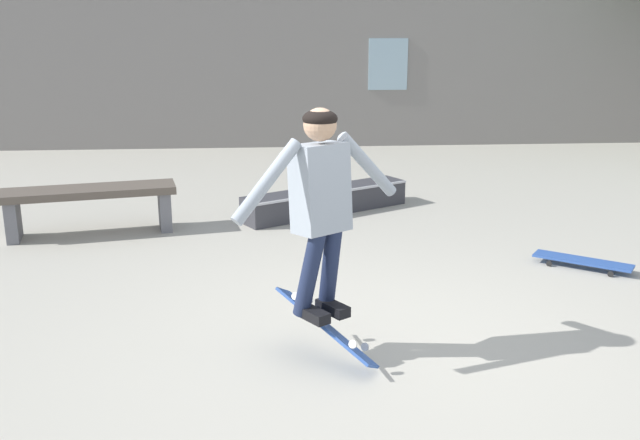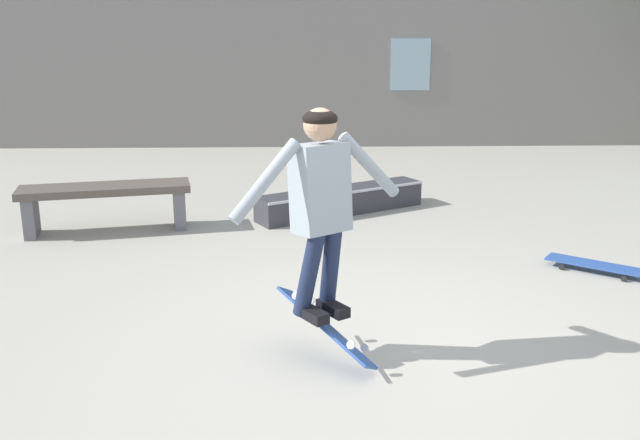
# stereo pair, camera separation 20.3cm
# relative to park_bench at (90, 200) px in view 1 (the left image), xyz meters

# --- Properties ---
(ground_plane) EXTENTS (40.00, 40.00, 0.00)m
(ground_plane) POSITION_rel_park_bench_xyz_m (2.63, -2.95, -0.37)
(ground_plane) COLOR #B2AD9E
(building_backdrop) EXTENTS (16.07, 0.52, 5.81)m
(building_backdrop) POSITION_rel_park_bench_xyz_m (2.67, 5.55, 1.94)
(building_backdrop) COLOR gray
(building_backdrop) RESTS_ON ground_plane
(park_bench) EXTENTS (1.84, 0.82, 0.51)m
(park_bench) POSITION_rel_park_bench_xyz_m (0.00, 0.00, 0.00)
(park_bench) COLOR brown
(park_bench) RESTS_ON ground_plane
(skate_ledge) EXTENTS (2.04, 1.39, 0.30)m
(skate_ledge) POSITION_rel_park_bench_xyz_m (2.58, 0.69, -0.22)
(skate_ledge) COLOR #38383D
(skate_ledge) RESTS_ON ground_plane
(skater) EXTENTS (1.13, 0.80, 1.38)m
(skater) POSITION_rel_park_bench_xyz_m (2.22, -3.10, 0.75)
(skater) COLOR #9EA8B2
(skateboard_flipping) EXTENTS (0.67, 0.70, 0.44)m
(skateboard_flipping) POSITION_rel_park_bench_xyz_m (2.25, -3.13, -0.13)
(skateboard_flipping) COLOR #2D519E
(skateboard_resting) EXTENTS (0.83, 0.69, 0.08)m
(skateboard_resting) POSITION_rel_park_bench_xyz_m (4.77, -1.47, -0.30)
(skateboard_resting) COLOR #2D519E
(skateboard_resting) RESTS_ON ground_plane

